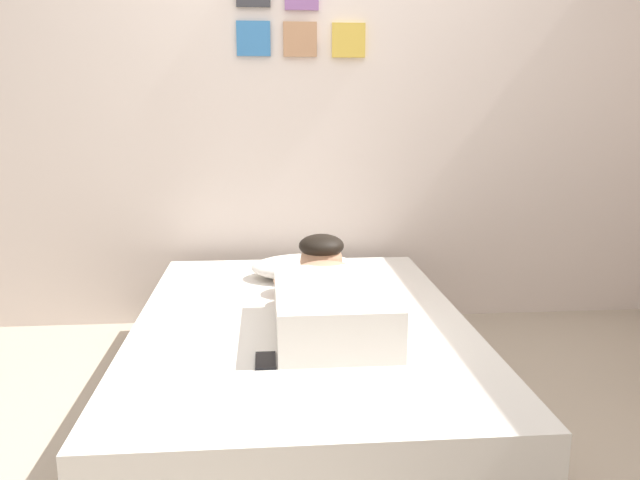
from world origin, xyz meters
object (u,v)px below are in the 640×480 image
object	(u,v)px
pillow	(305,267)
cell_phone	(266,361)
person_lying	(329,295)
bed	(302,364)
coffee_cup	(315,281)

from	to	relation	value
pillow	cell_phone	size ratio (longest dim) A/B	3.71
person_lying	cell_phone	distance (m)	0.47
bed	coffee_cup	bearing A→B (deg)	77.88
pillow	person_lying	xyz separation A→B (m)	(0.06, -0.63, 0.05)
coffee_cup	cell_phone	distance (m)	0.86
person_lying	pillow	bearing A→B (deg)	95.26
pillow	coffee_cup	size ratio (longest dim) A/B	4.16
pillow	cell_phone	xyz separation A→B (m)	(-0.19, -1.02, -0.05)
person_lying	coffee_cup	bearing A→B (deg)	92.80
bed	pillow	bearing A→B (deg)	85.12
cell_phone	person_lying	bearing A→B (deg)	57.29
person_lying	coffee_cup	size ratio (longest dim) A/B	7.36
pillow	person_lying	size ratio (longest dim) A/B	0.57
bed	cell_phone	size ratio (longest dim) A/B	14.27
bed	person_lying	xyz separation A→B (m)	(0.11, -0.04, 0.30)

